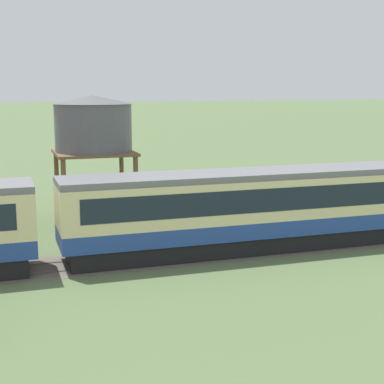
{
  "coord_description": "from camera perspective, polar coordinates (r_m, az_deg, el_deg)",
  "views": [
    {
      "loc": [
        -14.09,
        -27.27,
        8.11
      ],
      "look_at": [
        -5.14,
        -0.17,
        3.0
      ],
      "focal_mm": 55.0,
      "sensor_mm": 36.0,
      "label": 1
    }
  ],
  "objects": [
    {
      "name": "ground_plane",
      "position": [
        31.75,
        8.77,
        -4.76
      ],
      "size": [
        600.0,
        600.0,
        0.0
      ],
      "primitive_type": "plane",
      "color": "#566B42"
    },
    {
      "name": "water_tower",
      "position": [
        35.36,
        -9.55,
        6.36
      ],
      "size": [
        4.74,
        4.74,
        7.63
      ],
      "color": "brown",
      "rests_on": "ground_plane"
    },
    {
      "name": "passenger_train",
      "position": [
        27.16,
        -13.41,
        -2.64
      ],
      "size": [
        83.87,
        3.21,
        4.01
      ],
      "color": "#234293",
      "rests_on": "ground_plane"
    }
  ]
}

